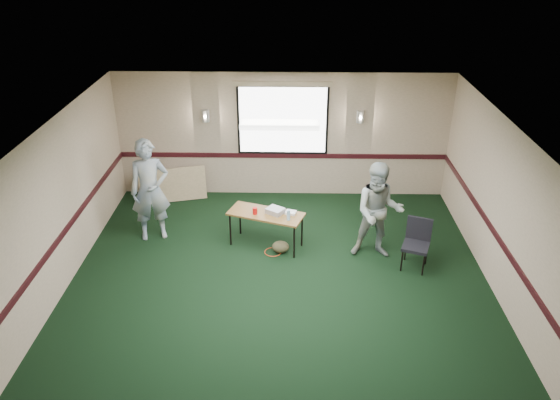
{
  "coord_description": "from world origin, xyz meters",
  "views": [
    {
      "loc": [
        0.17,
        -6.88,
        5.38
      ],
      "look_at": [
        0.0,
        1.3,
        1.2
      ],
      "focal_mm": 35.0,
      "sensor_mm": 36.0,
      "label": 1
    }
  ],
  "objects_px": {
    "projector": "(275,211)",
    "person_left": "(150,190)",
    "person_right": "(379,211)",
    "folding_table": "(266,216)",
    "conference_chair": "(417,239)"
  },
  "relations": [
    {
      "from": "person_right",
      "to": "folding_table",
      "type": "bearing_deg",
      "value": 176.09
    },
    {
      "from": "folding_table",
      "to": "conference_chair",
      "type": "distance_m",
      "value": 2.7
    },
    {
      "from": "folding_table",
      "to": "projector",
      "type": "distance_m",
      "value": 0.2
    },
    {
      "from": "conference_chair",
      "to": "projector",
      "type": "bearing_deg",
      "value": -173.54
    },
    {
      "from": "person_right",
      "to": "projector",
      "type": "bearing_deg",
      "value": 175.15
    },
    {
      "from": "projector",
      "to": "person_left",
      "type": "height_order",
      "value": "person_left"
    },
    {
      "from": "projector",
      "to": "person_right",
      "type": "relative_size",
      "value": 0.16
    },
    {
      "from": "conference_chair",
      "to": "person_left",
      "type": "relative_size",
      "value": 0.45
    },
    {
      "from": "person_left",
      "to": "conference_chair",
      "type": "bearing_deg",
      "value": -28.0
    },
    {
      "from": "folding_table",
      "to": "projector",
      "type": "height_order",
      "value": "projector"
    },
    {
      "from": "projector",
      "to": "conference_chair",
      "type": "xyz_separation_m",
      "value": [
        2.46,
        -0.6,
        -0.21
      ]
    },
    {
      "from": "conference_chair",
      "to": "person_right",
      "type": "relative_size",
      "value": 0.5
    },
    {
      "from": "person_right",
      "to": "person_left",
      "type": "bearing_deg",
      "value": 176.55
    },
    {
      "from": "conference_chair",
      "to": "person_left",
      "type": "bearing_deg",
      "value": -170.15
    },
    {
      "from": "folding_table",
      "to": "person_right",
      "type": "relative_size",
      "value": 0.82
    }
  ]
}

